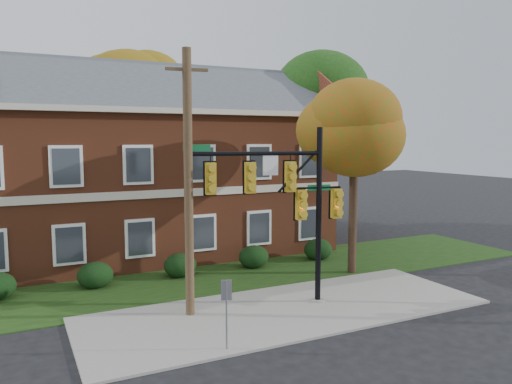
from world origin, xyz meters
name	(u,v)px	position (x,y,z in m)	size (l,w,h in m)	color
ground	(302,321)	(0.00, 0.00, 0.00)	(120.00, 120.00, 0.00)	black
sidewalk	(287,310)	(0.00, 1.00, 0.04)	(14.00, 5.00, 0.08)	gray
grass_strip	(230,275)	(0.00, 6.00, 0.02)	(30.00, 6.00, 0.04)	#193811
apartment_building	(147,157)	(-2.00, 11.95, 4.99)	(18.80, 8.80, 9.74)	brown
hedge_left	(95,275)	(-5.50, 6.70, 0.53)	(1.40, 1.26, 1.05)	black
hedge_center	(180,265)	(-2.00, 6.70, 0.53)	(1.40, 1.26, 1.05)	black
hedge_right	(254,257)	(1.50, 6.70, 0.53)	(1.40, 1.26, 1.05)	black
hedge_far_right	(318,249)	(5.00, 6.70, 0.53)	(1.40, 1.26, 1.05)	black
tree_near_right	(361,121)	(5.22, 3.87, 6.67)	(4.50, 4.25, 8.58)	black
tree_right_rear	(324,103)	(9.31, 12.81, 8.12)	(6.30, 5.95, 10.62)	black
tree_far_rear	(137,94)	(-0.66, 19.79, 8.84)	(6.84, 6.46, 11.52)	black
traffic_signal	(289,196)	(0.29, 1.45, 3.92)	(5.60, 1.13, 6.31)	gray
utility_pole	(188,184)	(-3.15, 2.00, 4.45)	(1.36, 0.34, 8.78)	#473621
sign_post	(226,303)	(-3.14, -1.10, 1.39)	(0.29, 0.14, 2.05)	slate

